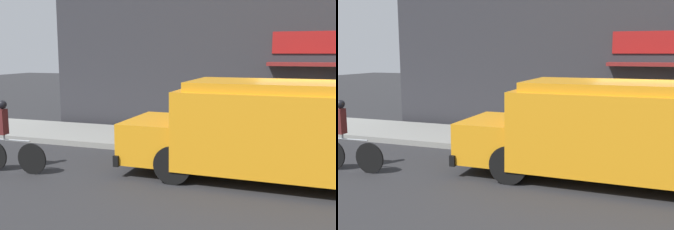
{
  "view_description": "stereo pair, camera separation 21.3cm",
  "coord_description": "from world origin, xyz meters",
  "views": [
    {
      "loc": [
        -0.32,
        -9.65,
        2.69
      ],
      "look_at": [
        -3.45,
        -0.2,
        1.1
      ],
      "focal_mm": 42.0,
      "sensor_mm": 36.0,
      "label": 1
    },
    {
      "loc": [
        -0.12,
        -9.58,
        2.69
      ],
      "look_at": [
        -3.45,
        -0.2,
        1.1
      ],
      "focal_mm": 42.0,
      "sensor_mm": 36.0,
      "label": 2
    }
  ],
  "objects": [
    {
      "name": "storefront",
      "position": [
        0.02,
        3.05,
        2.41
      ],
      "size": [
        17.54,
        0.99,
        4.82
      ],
      "color": "#2D2D33",
      "rests_on": "ground_plane"
    },
    {
      "name": "ground_plane",
      "position": [
        0.0,
        0.0,
        0.0
      ],
      "size": [
        70.0,
        70.0,
        0.0
      ],
      "primitive_type": "plane",
      "color": "#2B2B2D"
    },
    {
      "name": "cyclist",
      "position": [
        -6.48,
        -2.6,
        0.77
      ],
      "size": [
        1.71,
        0.21,
        1.64
      ],
      "rotation": [
        0.0,
        0.0,
        0.05
      ],
      "color": "black",
      "rests_on": "ground_plane"
    },
    {
      "name": "school_bus",
      "position": [
        -0.25,
        -1.31,
        1.11
      ],
      "size": [
        6.92,
        2.66,
        2.1
      ],
      "rotation": [
        0.0,
        0.0,
        -0.01
      ],
      "color": "orange",
      "rests_on": "ground_plane"
    },
    {
      "name": "sidewalk",
      "position": [
        0.0,
        1.33,
        0.08
      ],
      "size": [
        28.0,
        2.67,
        0.16
      ],
      "color": "gray",
      "rests_on": "ground_plane"
    }
  ]
}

